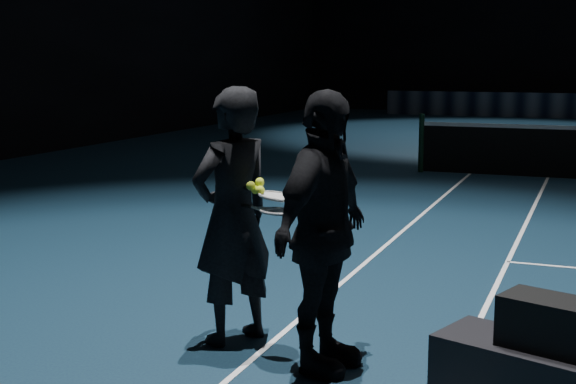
{
  "coord_description": "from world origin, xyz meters",
  "views": [
    {
      "loc": [
        -3.29,
        -14.84,
        2.11
      ],
      "look_at": [
        -5.29,
        -9.71,
        1.19
      ],
      "focal_mm": 50.0,
      "sensor_mm": 36.0,
      "label": 1
    }
  ],
  "objects_px": {
    "racket_bag": "(568,327)",
    "tennis_balls": "(258,188)",
    "player_b": "(323,233)",
    "racket_upper": "(277,196)",
    "racket_lower": "(278,211)",
    "player_a": "(233,216)"
  },
  "relations": [
    {
      "from": "racket_bag",
      "to": "racket_lower",
      "type": "xyz_separation_m",
      "value": [
        -1.97,
        0.48,
        0.45
      ]
    },
    {
      "from": "player_b",
      "to": "racket_upper",
      "type": "relative_size",
      "value": 2.81
    },
    {
      "from": "racket_upper",
      "to": "tennis_balls",
      "type": "bearing_deg",
      "value": -170.43
    },
    {
      "from": "racket_lower",
      "to": "tennis_balls",
      "type": "bearing_deg",
      "value": 178.53
    },
    {
      "from": "racket_upper",
      "to": "tennis_balls",
      "type": "xyz_separation_m",
      "value": [
        -0.15,
        0.02,
        0.05
      ]
    },
    {
      "from": "racket_lower",
      "to": "tennis_balls",
      "type": "relative_size",
      "value": 5.67
    },
    {
      "from": "racket_lower",
      "to": "tennis_balls",
      "type": "height_order",
      "value": "tennis_balls"
    },
    {
      "from": "racket_bag",
      "to": "racket_upper",
      "type": "xyz_separation_m",
      "value": [
        -2.0,
        0.53,
        0.54
      ]
    },
    {
      "from": "tennis_balls",
      "to": "player_b",
      "type": "bearing_deg",
      "value": -20.07
    },
    {
      "from": "tennis_balls",
      "to": "racket_bag",
      "type": "bearing_deg",
      "value": -14.33
    },
    {
      "from": "tennis_balls",
      "to": "player_a",
      "type": "bearing_deg",
      "value": 161.54
    },
    {
      "from": "player_a",
      "to": "player_b",
      "type": "xyz_separation_m",
      "value": [
        0.8,
        -0.28,
        0.0
      ]
    },
    {
      "from": "racket_bag",
      "to": "tennis_balls",
      "type": "bearing_deg",
      "value": -175.05
    },
    {
      "from": "player_a",
      "to": "racket_upper",
      "type": "distance_m",
      "value": 0.45
    },
    {
      "from": "player_a",
      "to": "tennis_balls",
      "type": "bearing_deg",
      "value": 98.5
    },
    {
      "from": "racket_bag",
      "to": "player_a",
      "type": "height_order",
      "value": "player_a"
    },
    {
      "from": "racket_bag",
      "to": "tennis_balls",
      "type": "height_order",
      "value": "tennis_balls"
    },
    {
      "from": "racket_bag",
      "to": "player_b",
      "type": "relative_size",
      "value": 0.39
    },
    {
      "from": "racket_bag",
      "to": "racket_upper",
      "type": "bearing_deg",
      "value": -175.64
    },
    {
      "from": "racket_upper",
      "to": "player_a",
      "type": "bearing_deg",
      "value": -178.29
    },
    {
      "from": "player_a",
      "to": "player_b",
      "type": "bearing_deg",
      "value": 97.37
    },
    {
      "from": "racket_bag",
      "to": "tennis_balls",
      "type": "relative_size",
      "value": 6.28
    }
  ]
}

